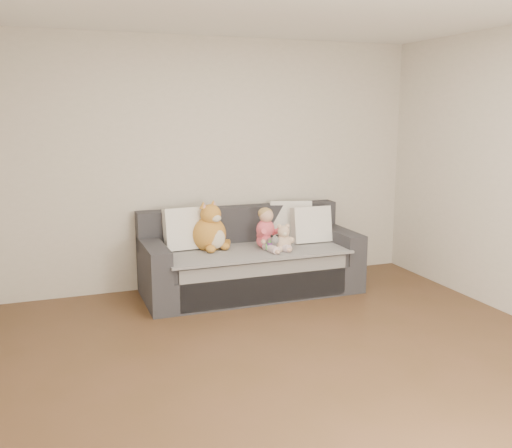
{
  "coord_description": "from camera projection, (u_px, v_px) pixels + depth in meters",
  "views": [
    {
      "loc": [
        -1.69,
        -3.32,
        1.85
      ],
      "look_at": [
        0.23,
        1.87,
        0.75
      ],
      "focal_mm": 40.0,
      "sensor_mm": 36.0,
      "label": 1
    }
  ],
  "objects": [
    {
      "name": "plush_cow",
      "position": [
        273.0,
        243.0,
        5.73
      ],
      "size": [
        0.14,
        0.22,
        0.17
      ],
      "rotation": [
        0.0,
        0.0,
        -0.05
      ],
      "color": "white",
      "rests_on": "sofa"
    },
    {
      "name": "toddler",
      "position": [
        268.0,
        231.0,
        5.78
      ],
      "size": [
        0.29,
        0.43,
        0.42
      ],
      "rotation": [
        0.0,
        0.0,
        0.24
      ],
      "color": "#EE5654",
      "rests_on": "sofa"
    },
    {
      "name": "cushion_left",
      "position": [
        187.0,
        228.0,
        5.75
      ],
      "size": [
        0.48,
        0.24,
        0.44
      ],
      "rotation": [
        0.0,
        0.0,
        0.07
      ],
      "color": "white",
      "rests_on": "sofa"
    },
    {
      "name": "cushion_right_front",
      "position": [
        311.0,
        225.0,
        6.05
      ],
      "size": [
        0.42,
        0.19,
        0.4
      ],
      "rotation": [
        0.0,
        0.0,
        -0.01
      ],
      "color": "white",
      "rests_on": "sofa"
    },
    {
      "name": "sippy_cup",
      "position": [
        270.0,
        245.0,
        5.69
      ],
      "size": [
        0.11,
        0.08,
        0.12
      ],
      "rotation": [
        0.0,
        0.0,
        0.29
      ],
      "color": "#6F348D",
      "rests_on": "sofa"
    },
    {
      "name": "cushion_right_back",
      "position": [
        291.0,
        220.0,
        6.22
      ],
      "size": [
        0.49,
        0.33,
        0.43
      ],
      "rotation": [
        0.0,
        0.0,
        -0.3
      ],
      "color": "white",
      "rests_on": "sofa"
    },
    {
      "name": "sofa",
      "position": [
        250.0,
        262.0,
        5.9
      ],
      "size": [
        2.2,
        0.94,
        0.85
      ],
      "color": "#2B2B31",
      "rests_on": "ground"
    },
    {
      "name": "plush_cat",
      "position": [
        210.0,
        231.0,
        5.73
      ],
      "size": [
        0.41,
        0.42,
        0.52
      ],
      "rotation": [
        0.0,
        0.0,
        0.38
      ],
      "color": "#AE7726",
      "rests_on": "sofa"
    },
    {
      "name": "teddy_bear",
      "position": [
        283.0,
        240.0,
        5.7
      ],
      "size": [
        0.22,
        0.16,
        0.28
      ],
      "rotation": [
        0.0,
        0.0,
        -0.14
      ],
      "color": "#D3AF92",
      "rests_on": "sofa"
    },
    {
      "name": "room_shell",
      "position": [
        296.0,
        188.0,
        4.12
      ],
      "size": [
        5.0,
        5.0,
        5.0
      ],
      "color": "brown",
      "rests_on": "ground"
    }
  ]
}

